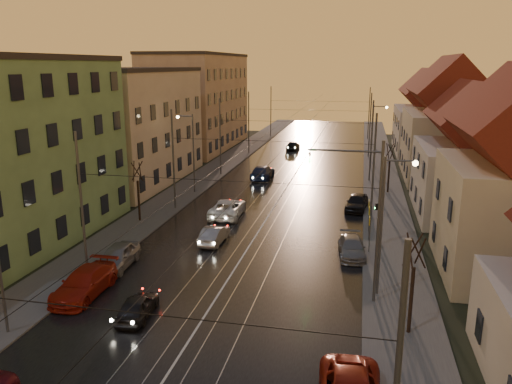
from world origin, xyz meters
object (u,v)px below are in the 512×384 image
Objects in this scene: traffic_light_mast at (366,184)px; driving_car_0 at (137,306)px; street_lamp_3 at (375,130)px; driving_car_1 at (214,235)px; driving_car_2 at (228,208)px; parked_left_3 at (117,256)px; parked_left_2 at (84,283)px; street_lamp_1 at (388,213)px; parked_right_1 at (352,247)px; driving_car_3 at (262,172)px; parked_right_2 at (357,202)px; street_lamp_2 at (190,146)px; driving_car_4 at (293,145)px.

traffic_light_mast reaches higher than driving_car_0.
driving_car_0 is (-12.48, -41.10, -4.28)m from street_lamp_3.
driving_car_1 is (0.69, 11.50, 0.02)m from driving_car_0.
driving_car_2 is 12.92m from parked_left_3.
traffic_light_mast is at bearing 36.02° from parked_left_2.
street_lamp_1 is 8.08m from traffic_light_mast.
driving_car_2 is (-11.44, 5.01, -3.85)m from traffic_light_mast.
driving_car_1 is (-10.68, -1.60, -3.97)m from traffic_light_mast.
street_lamp_3 is 42.87m from parked_left_2.
traffic_light_mast is 1.68× the size of parked_right_1.
parked_right_2 is at bearing 135.52° from driving_car_3.
parked_right_2 is (10.84, 4.31, -0.02)m from driving_car_2.
traffic_light_mast is 1.41× the size of parked_left_2.
street_lamp_1 reaches higher than driving_car_3.
parked_right_2 is at bearing 95.63° from street_lamp_1.
street_lamp_2 is at bearing 133.55° from parked_right_1.
driving_car_3 is at bearing 119.62° from traffic_light_mast.
street_lamp_1 is at bearing 152.44° from driving_car_1.
street_lamp_1 is 1.95× the size of driving_car_4.
driving_car_4 is 0.80× the size of parked_left_2.
parked_right_1 is (-0.75, -2.13, -3.98)m from traffic_light_mast.
parked_right_1 is (-1.86, -30.13, -4.27)m from street_lamp_3.
street_lamp_2 reaches higher than parked_right_1.
driving_car_4 is at bearing 133.10° from street_lamp_3.
traffic_light_mast is 1.87× the size of driving_car_1.
driving_car_1 is 7.41m from parked_left_3.
street_lamp_1 is 1.83× the size of parked_left_3.
driving_car_0 is 33.08m from driving_car_3.
street_lamp_1 reaches higher than parked_left_3.
parked_right_2 is at bearing 44.88° from parked_left_3.
parked_left_2 is 1.17× the size of parked_left_3.
street_lamp_3 is at bearing 66.86° from parked_left_2.
street_lamp_1 is at bearing -5.80° from parked_left_3.
driving_car_3 is (5.74, 7.98, -4.11)m from street_lamp_2.
driving_car_0 is at bearing 87.52° from driving_car_1.
driving_car_4 is 0.96× the size of parked_right_1.
driving_car_2 is (-12.55, -22.99, -4.14)m from street_lamp_3.
traffic_light_mast is at bearing 21.92° from parked_left_3.
street_lamp_2 is 1.95× the size of driving_car_4.
driving_car_2 is 35.55m from driving_car_4.
driving_car_0 is at bearing -139.67° from parked_right_1.
street_lamp_2 is 2.24× the size of driving_car_0.
parked_left_3 is (-0.06, 4.08, 0.00)m from parked_left_2.
driving_car_3 is 27.55m from parked_left_3.
driving_car_1 is at bearing 171.33° from parked_right_1.
traffic_light_mast is 23.30m from driving_car_3.
driving_car_0 is at bearing -77.14° from street_lamp_2.
driving_car_3 is (-11.36, 19.98, -3.83)m from traffic_light_mast.
parked_right_2 is (10.77, -10.66, -0.04)m from driving_car_3.
driving_car_2 is at bearing 140.65° from parked_right_1.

